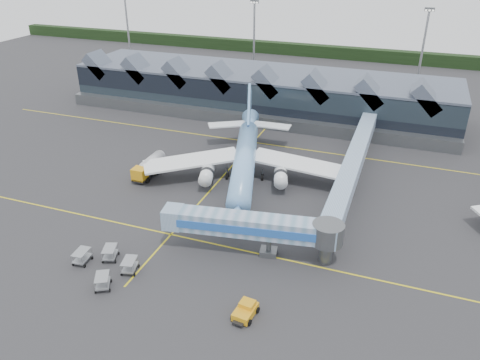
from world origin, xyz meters
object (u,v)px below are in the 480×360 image
(main_airliner, at_px, (245,158))
(fuel_truck, at_px, (150,165))
(jet_bridge, at_px, (262,228))
(pushback_tug, at_px, (245,311))

(main_airliner, distance_m, fuel_truck, 17.00)
(jet_bridge, relative_size, fuel_truck, 2.55)
(fuel_truck, bearing_deg, jet_bridge, -32.16)
(main_airliner, relative_size, fuel_truck, 4.34)
(main_airliner, distance_m, pushback_tug, 33.57)
(main_airliner, relative_size, jet_bridge, 1.70)
(jet_bridge, bearing_deg, fuel_truck, 139.61)
(jet_bridge, bearing_deg, main_airliner, 106.39)
(jet_bridge, distance_m, pushback_tug, 12.19)
(main_airliner, height_order, fuel_truck, main_airliner)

